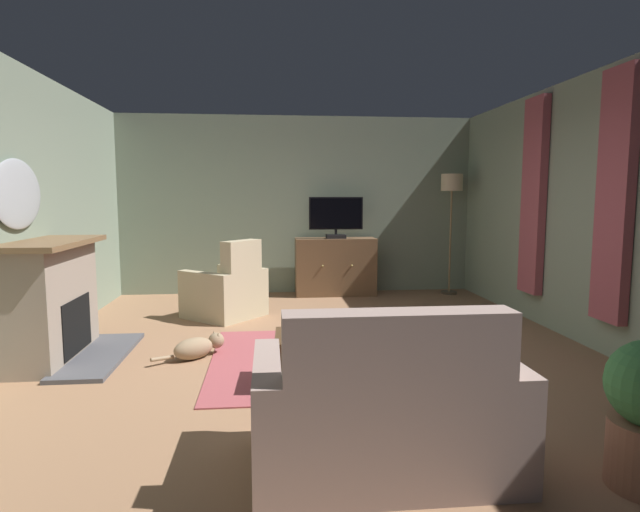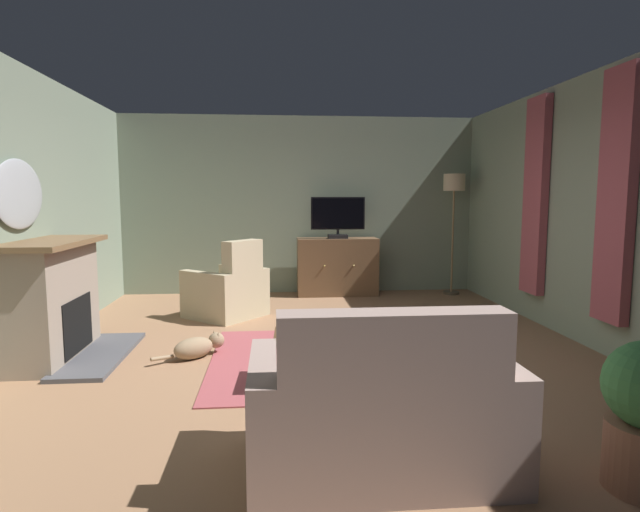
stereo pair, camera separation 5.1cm
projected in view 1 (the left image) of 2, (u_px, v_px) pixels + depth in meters
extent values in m
cube|color=#936B4C|center=(319.00, 359.00, 5.06)|extent=(6.19, 7.54, 0.04)
cube|color=gray|center=(298.00, 205.00, 8.38)|extent=(6.19, 0.10, 2.80)
cube|color=gray|center=(0.00, 213.00, 4.62)|extent=(0.10, 7.54, 2.80)
cube|color=gray|center=(604.00, 211.00, 5.17)|extent=(0.10, 7.54, 2.80)
cube|color=#A34C56|center=(615.00, 197.00, 4.84)|extent=(0.10, 0.44, 2.36)
cube|color=#A34C56|center=(534.00, 197.00, 6.32)|extent=(0.10, 0.44, 2.36)
cube|color=#9E474C|center=(333.00, 359.00, 4.97)|extent=(2.30, 2.17, 0.01)
cube|color=#4C4C51|center=(100.00, 355.00, 5.03)|extent=(0.50, 1.47, 0.04)
cube|color=gray|center=(49.00, 303.00, 4.93)|extent=(0.47, 1.27, 1.09)
cube|color=black|center=(72.00, 326.00, 4.97)|extent=(0.10, 0.71, 0.52)
cube|color=brown|center=(50.00, 243.00, 4.87)|extent=(0.59, 1.43, 0.05)
ellipsoid|color=#B2B7BF|center=(18.00, 194.00, 4.79)|extent=(0.06, 0.96, 0.65)
cube|color=#4A3523|center=(335.00, 293.00, 8.24)|extent=(1.19, 0.39, 0.06)
cube|color=brown|center=(335.00, 267.00, 8.19)|extent=(1.25, 0.45, 0.90)
sphere|color=tan|center=(323.00, 266.00, 7.93)|extent=(0.03, 0.03, 0.03)
sphere|color=tan|center=(352.00, 266.00, 7.98)|extent=(0.03, 0.03, 0.03)
cube|color=black|center=(336.00, 236.00, 8.09)|extent=(0.30, 0.20, 0.06)
cylinder|color=black|center=(336.00, 232.00, 8.08)|extent=(0.04, 0.04, 0.08)
cube|color=black|center=(336.00, 213.00, 8.05)|extent=(0.83, 0.05, 0.50)
cube|color=black|center=(336.00, 213.00, 8.02)|extent=(0.79, 0.01, 0.46)
cube|color=#4C331E|center=(336.00, 336.00, 4.26)|extent=(1.02, 0.59, 0.03)
cylinder|color=#4C331E|center=(386.00, 352.00, 4.54)|extent=(0.04, 0.04, 0.39)
cylinder|color=#4C331E|center=(282.00, 354.00, 4.48)|extent=(0.04, 0.04, 0.39)
cylinder|color=#4C331E|center=(396.00, 369.00, 4.09)|extent=(0.04, 0.04, 0.39)
cylinder|color=#4C331E|center=(281.00, 371.00, 4.04)|extent=(0.04, 0.04, 0.39)
cube|color=black|center=(362.00, 329.00, 4.39)|extent=(0.12, 0.18, 0.02)
cube|color=#A3897F|center=(382.00, 430.00, 3.00)|extent=(1.16, 0.90, 0.42)
cube|color=#A3897F|center=(399.00, 367.00, 2.60)|extent=(1.16, 0.20, 0.56)
cube|color=#A3897F|center=(268.00, 416.00, 2.92)|extent=(0.15, 0.90, 0.64)
cube|color=#A3897F|center=(493.00, 407.00, 3.05)|extent=(0.15, 0.90, 0.64)
cube|color=#A84C51|center=(360.00, 384.00, 2.81)|extent=(0.36, 0.13, 0.36)
cube|color=tan|center=(224.00, 301.00, 6.73)|extent=(0.98, 0.95, 0.42)
cube|color=tan|center=(242.00, 264.00, 6.50)|extent=(0.50, 0.54, 0.59)
cube|color=tan|center=(204.00, 297.00, 6.44)|extent=(0.70, 0.62, 0.62)
cube|color=tan|center=(242.00, 289.00, 7.00)|extent=(0.70, 0.62, 0.62)
ellipsoid|color=#937A5B|center=(193.00, 349.00, 4.97)|extent=(0.44, 0.41, 0.21)
sphere|color=#937A5B|center=(216.00, 340.00, 5.14)|extent=(0.15, 0.15, 0.15)
cone|color=#937A5B|center=(214.00, 333.00, 5.16)|extent=(0.04, 0.04, 0.04)
cone|color=#937A5B|center=(218.00, 334.00, 5.10)|extent=(0.04, 0.04, 0.04)
cylinder|color=#937A5B|center=(162.00, 358.00, 4.80)|extent=(0.20, 0.16, 0.05)
cylinder|color=#4C4233|center=(449.00, 292.00, 8.32)|extent=(0.24, 0.24, 0.04)
cylinder|color=olive|center=(450.00, 243.00, 8.23)|extent=(0.03, 0.03, 1.63)
cylinder|color=beige|center=(452.00, 182.00, 8.12)|extent=(0.33, 0.33, 0.26)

